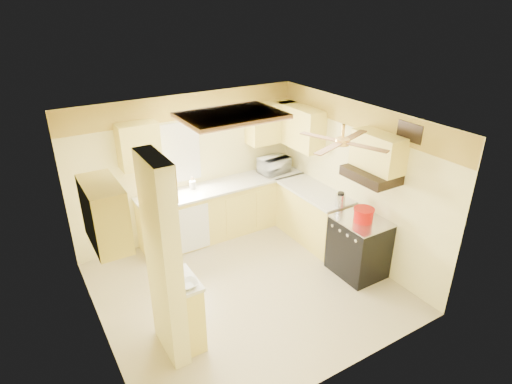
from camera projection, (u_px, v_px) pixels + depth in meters
floor at (246, 287)px, 6.31m from camera, size 4.00×4.00×0.00m
ceiling at (243, 123)px, 5.24m from camera, size 4.00×4.00×0.00m
wall_back at (189, 168)px, 7.24m from camera, size 4.00×0.00×4.00m
wall_front at (339, 288)px, 4.30m from camera, size 4.00×0.00×4.00m
wall_left at (91, 256)px, 4.83m from camera, size 0.00×3.80×3.80m
wall_right at (355, 182)px, 6.71m from camera, size 0.00×3.80×3.80m
wallpaper_border at (185, 107)px, 6.78m from camera, size 4.00×0.02×0.40m
partition_column at (163, 262)px, 4.71m from camera, size 0.20×0.70×2.50m
partition_ledge at (187, 312)px, 5.16m from camera, size 0.25×0.55×0.90m
ledge_top at (184, 280)px, 4.96m from camera, size 0.28×0.58×0.04m
lower_cabinets_back at (225, 209)px, 7.59m from camera, size 3.00×0.60×0.90m
lower_cabinets_right at (313, 216)px, 7.38m from camera, size 0.60×1.40×0.90m
countertop_back at (224, 186)px, 7.38m from camera, size 3.04×0.64×0.04m
countertop_right at (314, 191)px, 7.17m from camera, size 0.64×1.44×0.04m
dishwasher_panel at (193, 229)px, 7.00m from camera, size 0.58×0.02×0.80m
window at (174, 154)px, 6.99m from camera, size 0.92×0.02×1.02m
upper_cab_back_left at (138, 146)px, 6.45m from camera, size 0.60×0.35×0.70m
upper_cab_back_right at (271, 123)px, 7.58m from camera, size 0.90×0.35×0.70m
upper_cab_right at (300, 127)px, 7.34m from camera, size 0.35×1.00×0.70m
upper_cab_left_wall at (105, 214)px, 4.47m from camera, size 0.35×0.75×0.70m
upper_cab_over_stove at (378, 152)px, 5.91m from camera, size 0.35×0.76×0.52m
stove at (359, 246)px, 6.47m from camera, size 0.68×0.77×0.92m
range_hood at (371, 175)px, 6.01m from camera, size 0.50×0.76×0.14m
poster_menu at (168, 212)px, 4.51m from camera, size 0.02×0.42×0.57m
poster_nashville at (173, 263)px, 4.79m from camera, size 0.02×0.42×0.57m
ceiling_light_panel at (231, 116)px, 5.69m from camera, size 1.35×0.95×0.06m
ceiling_fan at (342, 141)px, 5.26m from camera, size 1.15×1.15×0.26m
vent_grate at (410, 132)px, 5.56m from camera, size 0.02×0.40×0.25m
microwave at (274, 165)px, 7.80m from camera, size 0.57×0.41×0.30m
bowl at (188, 284)px, 4.82m from camera, size 0.24×0.24×0.05m
dutch_oven at (364, 215)px, 6.21m from camera, size 0.30×0.30×0.20m
kettle at (340, 200)px, 6.58m from camera, size 0.15×0.15×0.23m
dish_rack at (163, 194)px, 6.82m from camera, size 0.41×0.31×0.23m
utensil_crock at (193, 185)px, 7.20m from camera, size 0.11×0.11×0.21m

